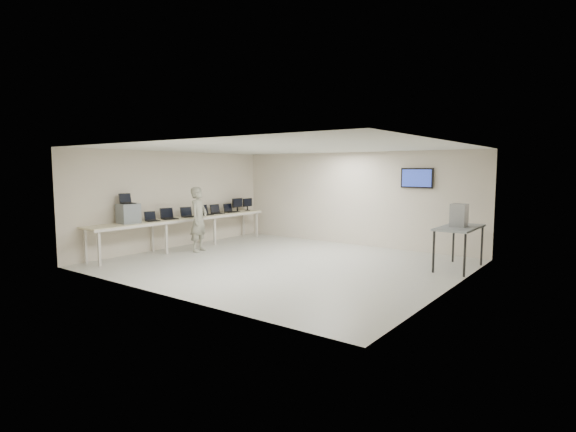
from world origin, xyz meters
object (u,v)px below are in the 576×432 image
Objects in this scene: equipment_box at (128,214)px; soldier at (199,219)px; side_table at (459,230)px; workbench at (185,220)px.

soldier is at bearing 70.19° from equipment_box.
soldier reaches higher than side_table.
soldier reaches higher than equipment_box.
workbench is 3.33× the size of soldier.
equipment_box is 1.88m from soldier.
side_table is at bearing 31.91° from equipment_box.
workbench is 3.65× the size of side_table.
equipment_box is at bearing -152.67° from side_table.
side_table is (7.25, 3.75, -0.24)m from equipment_box.
equipment_box reaches higher than workbench.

